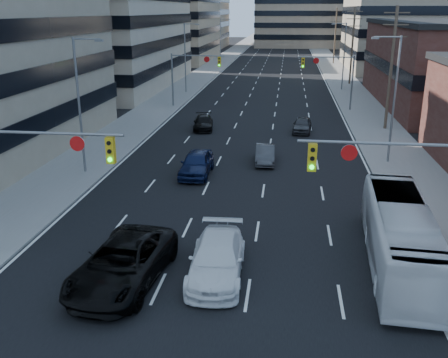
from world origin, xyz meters
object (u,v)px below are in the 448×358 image
black_pickup (123,263)px  transit_bus (400,236)px  white_van (217,259)px  sedan_blue (197,163)px

black_pickup → transit_bus: bearing=19.9°
black_pickup → white_van: black_pickup is taller
white_van → sedan_blue: bearing=101.8°
black_pickup → white_van: 3.86m
black_pickup → white_van: (3.72, 1.04, -0.10)m
black_pickup → white_van: bearing=21.3°
transit_bus → black_pickup: bearing=-162.0°
white_van → sedan_blue: sedan_blue is taller
white_van → sedan_blue: 13.63m
transit_bus → sedan_blue: (-10.95, 11.38, -0.61)m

